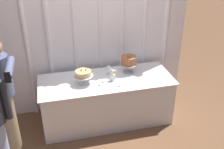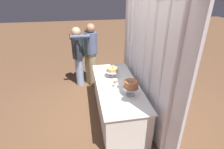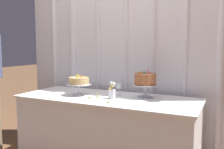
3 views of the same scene
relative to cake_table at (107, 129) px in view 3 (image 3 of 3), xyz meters
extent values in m
cube|color=white|center=(0.00, 0.52, 1.03)|extent=(2.93, 0.04, 2.81)
cylinder|color=white|center=(-1.12, 0.49, 1.03)|extent=(0.07, 0.07, 2.81)
cylinder|color=white|center=(-0.78, 0.49, 1.03)|extent=(0.09, 0.09, 2.81)
cylinder|color=white|center=(-0.38, 0.49, 1.03)|extent=(0.06, 0.06, 2.81)
cylinder|color=white|center=(0.02, 0.49, 1.03)|extent=(0.06, 0.06, 2.81)
cylinder|color=white|center=(0.37, 0.49, 1.03)|extent=(0.07, 0.07, 2.81)
cylinder|color=white|center=(0.76, 0.49, 1.03)|extent=(0.05, 0.05, 2.81)
cylinder|color=white|center=(1.14, 0.49, 1.03)|extent=(0.08, 0.08, 2.81)
cube|color=white|center=(0.00, 0.00, -0.01)|extent=(1.99, 0.76, 0.74)
cube|color=white|center=(0.00, 0.00, 0.37)|extent=(2.04, 0.81, 0.01)
cylinder|color=silver|center=(-0.35, -0.03, 0.38)|extent=(0.14, 0.14, 0.01)
cylinder|color=silver|center=(-0.35, -0.03, 0.44)|extent=(0.02, 0.02, 0.11)
cylinder|color=silver|center=(-0.35, -0.03, 0.50)|extent=(0.29, 0.29, 0.01)
cylinder|color=#DBB775|center=(-0.35, -0.03, 0.55)|extent=(0.23, 0.23, 0.08)
sphere|color=orange|center=(-0.31, -0.03, 0.60)|extent=(0.03, 0.03, 0.03)
sphere|color=yellow|center=(-0.37, -0.03, 0.60)|extent=(0.03, 0.03, 0.03)
cylinder|color=#B2B2B7|center=(0.39, 0.15, 0.38)|extent=(0.17, 0.17, 0.01)
cylinder|color=#B2B2B7|center=(0.39, 0.15, 0.45)|extent=(0.03, 0.03, 0.12)
cylinder|color=#B2B2B7|center=(0.39, 0.15, 0.52)|extent=(0.28, 0.28, 0.01)
cylinder|color=#995633|center=(0.39, 0.15, 0.58)|extent=(0.24, 0.24, 0.12)
cone|color=#DB333D|center=(0.45, 0.15, 0.66)|extent=(0.02, 0.02, 0.03)
cone|color=pink|center=(0.41, 0.18, 0.67)|extent=(0.03, 0.03, 0.05)
sphere|color=yellow|center=(0.37, 0.17, 0.66)|extent=(0.02, 0.02, 0.02)
sphere|color=yellow|center=(0.35, 0.11, 0.66)|extent=(0.03, 0.03, 0.03)
sphere|color=green|center=(0.40, 0.09, 0.66)|extent=(0.03, 0.03, 0.03)
cylinder|color=silver|center=(0.07, 0.16, 0.38)|extent=(0.06, 0.06, 0.00)
cylinder|color=silver|center=(0.07, 0.16, 0.42)|extent=(0.01, 0.01, 0.08)
cylinder|color=silver|center=(0.07, 0.16, 0.49)|extent=(0.06, 0.06, 0.06)
cylinder|color=silver|center=(0.09, -0.05, 0.43)|extent=(0.08, 0.08, 0.10)
sphere|color=#E5C666|center=(0.08, -0.08, 0.49)|extent=(0.03, 0.03, 0.03)
sphere|color=silver|center=(0.07, -0.05, 0.54)|extent=(0.04, 0.04, 0.04)
sphere|color=white|center=(0.11, -0.06, 0.54)|extent=(0.04, 0.04, 0.04)
sphere|color=#E5C666|center=(0.10, -0.07, 0.52)|extent=(0.04, 0.04, 0.04)
sphere|color=#E5C666|center=(0.10, -0.03, 0.53)|extent=(0.03, 0.03, 0.03)
cylinder|color=beige|center=(-0.13, -0.15, 0.39)|extent=(0.05, 0.05, 0.02)
sphere|color=#F9CC4C|center=(-0.13, -0.15, 0.41)|extent=(0.01, 0.01, 0.01)
cylinder|color=beige|center=(-0.07, -0.08, 0.39)|extent=(0.04, 0.04, 0.02)
sphere|color=#F9CC4C|center=(-0.07, -0.08, 0.41)|extent=(0.01, 0.01, 0.01)
cylinder|color=beige|center=(0.14, -0.24, 0.38)|extent=(0.05, 0.05, 0.01)
sphere|color=#F9CC4C|center=(0.14, -0.24, 0.40)|extent=(0.01, 0.01, 0.01)
camera|label=1|loc=(-0.77, -3.48, 2.38)|focal=43.11mm
camera|label=2|loc=(2.95, -0.64, 2.10)|focal=28.50mm
camera|label=3|loc=(1.25, -2.46, 0.94)|focal=40.11mm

